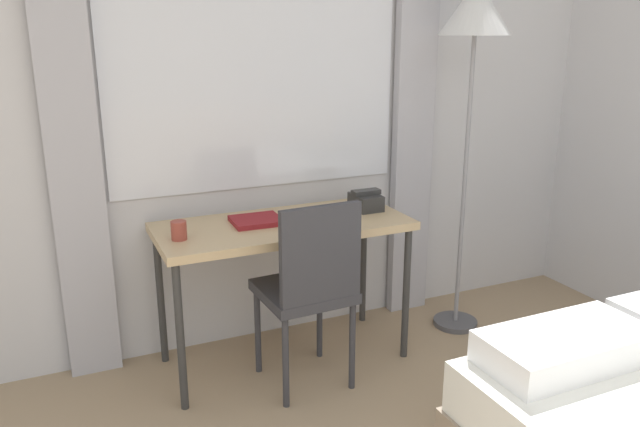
# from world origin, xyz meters

# --- Properties ---
(wall_back_with_window) EXTENTS (5.52, 0.13, 2.70)m
(wall_back_with_window) POSITION_xyz_m (0.02, 2.97, 1.35)
(wall_back_with_window) COLOR silver
(wall_back_with_window) RESTS_ON ground_plane
(desk) EXTENTS (1.23, 0.54, 0.74)m
(desk) POSITION_xyz_m (0.20, 2.62, 0.68)
(desk) COLOR tan
(desk) RESTS_ON ground_plane
(desk_chair) EXTENTS (0.42, 0.42, 0.92)m
(desk_chair) POSITION_xyz_m (0.22, 2.32, 0.53)
(desk_chair) COLOR #333338
(desk_chair) RESTS_ON ground_plane
(standing_lamp) EXTENTS (0.37, 0.37, 1.89)m
(standing_lamp) POSITION_xyz_m (1.24, 2.57, 1.65)
(standing_lamp) COLOR #4C4C51
(standing_lamp) RESTS_ON ground_plane
(telephone) EXTENTS (0.15, 0.17, 0.10)m
(telephone) POSITION_xyz_m (0.68, 2.66, 0.79)
(telephone) COLOR #2D2D2D
(telephone) RESTS_ON desk
(book) EXTENTS (0.24, 0.21, 0.02)m
(book) POSITION_xyz_m (0.08, 2.66, 0.75)
(book) COLOR maroon
(book) RESTS_ON desk
(mug) EXTENTS (0.07, 0.07, 0.09)m
(mug) POSITION_xyz_m (-0.31, 2.57, 0.78)
(mug) COLOR #993F33
(mug) RESTS_ON desk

